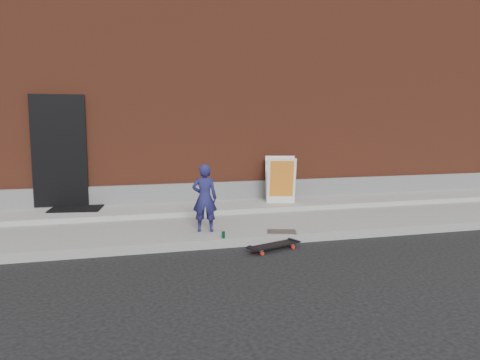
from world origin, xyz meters
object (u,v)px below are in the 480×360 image
object	(u,v)px
child	(205,198)
skateboard	(274,245)
pizza_sign	(280,179)
soda_can	(223,235)

from	to	relation	value
child	skateboard	bearing A→B (deg)	149.55
pizza_sign	skateboard	bearing A→B (deg)	-111.56
child	skateboard	size ratio (longest dim) A/B	1.25
skateboard	soda_can	bearing A→B (deg)	152.66
skateboard	pizza_sign	xyz separation A→B (m)	(1.06, 2.69, 0.67)
skateboard	pizza_sign	bearing A→B (deg)	68.44
soda_can	pizza_sign	bearing A→B (deg)	52.35
child	skateboard	distance (m)	1.45
pizza_sign	soda_can	bearing A→B (deg)	-127.65
child	soda_can	size ratio (longest dim) A/B	10.55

